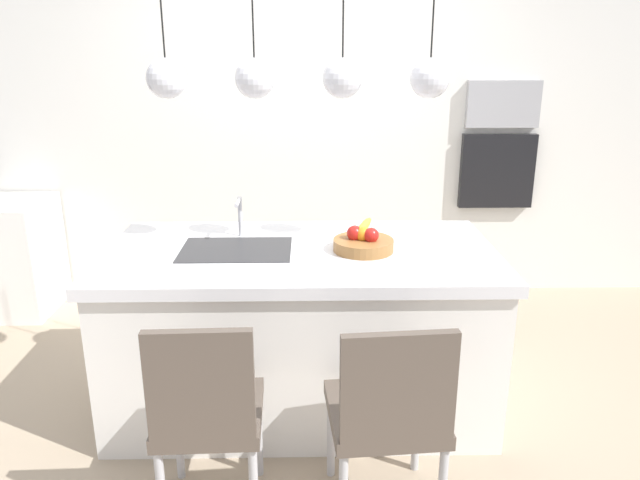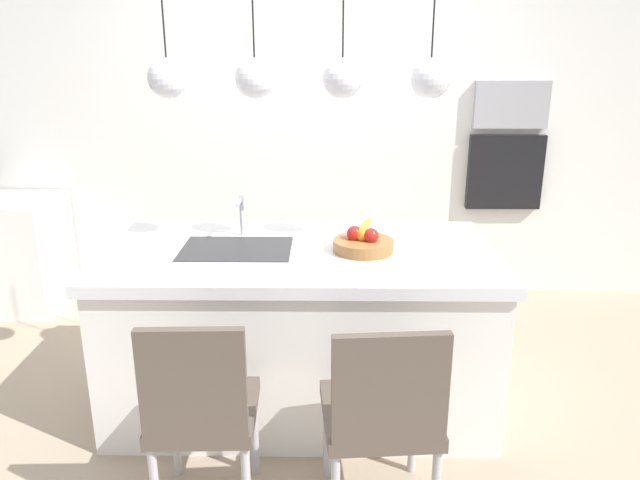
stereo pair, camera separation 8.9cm
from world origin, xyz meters
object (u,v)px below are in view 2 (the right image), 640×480
fruit_bowl (363,242)px  chair_middle (382,411)px  oven (505,172)px  microwave (511,104)px  chair_near (201,408)px

fruit_bowl → chair_middle: bearing=-87.5°
oven → chair_middle: size_ratio=0.61×
chair_middle → microwave: bearing=65.3°
oven → chair_middle: 2.73m
oven → chair_middle: (-1.12, -2.44, -0.47)m
chair_near → chair_middle: chair_near is taller
microwave → oven: (0.00, 0.00, -0.50)m
fruit_bowl → oven: size_ratio=0.55×
fruit_bowl → microwave: bearing=54.1°
fruit_bowl → chair_near: 1.16m
oven → chair_near: bearing=-127.0°
microwave → chair_middle: (-1.12, -2.44, -0.97)m
chair_middle → fruit_bowl: bearing=92.5°
fruit_bowl → oven: 1.98m
microwave → oven: bearing=0.0°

